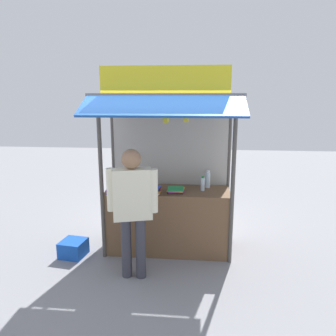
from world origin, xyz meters
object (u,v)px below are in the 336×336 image
magazine_stack_far_left (112,191)px  vendor_person (132,203)px  water_bottle_left (203,184)px  water_bottle_back_left (140,179)px  banana_bunch_inner_right (186,116)px  plastic_crate (73,248)px  magazine_stack_mid_left (176,190)px  water_bottle_mid_right (208,179)px  water_bottle_rear_center (132,178)px  magazine_stack_center (154,190)px  banana_bunch_inner_left (166,118)px

magazine_stack_far_left → vendor_person: 0.73m
water_bottle_left → magazine_stack_far_left: 1.38m
water_bottle_left → water_bottle_back_left: bearing=170.7°
water_bottle_left → vendor_person: vendor_person is taller
banana_bunch_inner_right → magazine_stack_far_left: bearing=170.9°
plastic_crate → water_bottle_left: bearing=11.0°
vendor_person → magazine_stack_mid_left: bearing=40.4°
magazine_stack_far_left → plastic_crate: size_ratio=0.68×
banana_bunch_inner_right → water_bottle_left: bearing=60.6°
water_bottle_mid_right → banana_bunch_inner_right: (-0.34, -0.63, 1.03)m
water_bottle_rear_center → plastic_crate: (-0.84, -0.55, -1.01)m
water_bottle_rear_center → banana_bunch_inner_right: size_ratio=1.15×
magazine_stack_center → water_bottle_rear_center: bearing=138.8°
water_bottle_left → water_bottle_back_left: (-1.00, 0.16, 0.01)m
water_bottle_back_left → magazine_stack_mid_left: 0.66m
magazine_stack_center → banana_bunch_inner_right: banana_bunch_inner_right is taller
water_bottle_rear_center → magazine_stack_far_left: size_ratio=1.18×
banana_bunch_inner_right → banana_bunch_inner_left: same height
magazine_stack_center → magazine_stack_mid_left: magazine_stack_center is taller
water_bottle_mid_right → plastic_crate: water_bottle_mid_right is taller
magazine_stack_mid_left → plastic_crate: 1.83m
banana_bunch_inner_left → magazine_stack_mid_left: bearing=70.9°
magazine_stack_mid_left → magazine_stack_far_left: bearing=-169.8°
magazine_stack_mid_left → water_bottle_back_left: bearing=155.2°
water_bottle_rear_center → magazine_stack_far_left: water_bottle_rear_center is taller
water_bottle_left → magazine_stack_center: bearing=-165.4°
magazine_stack_mid_left → plastic_crate: (-1.57, -0.27, -0.90)m
water_bottle_rear_center → vendor_person: bearing=-78.3°
magazine_stack_center → magazine_stack_far_left: magazine_stack_center is taller
water_bottle_rear_center → magazine_stack_center: water_bottle_rear_center is taller
magazine_stack_center → banana_bunch_inner_left: (0.20, -0.27, 1.10)m
magazine_stack_mid_left → magazine_stack_far_left: size_ratio=1.17×
vendor_person → water_bottle_left: bearing=27.8°
magazine_stack_far_left → plastic_crate: bearing=-170.7°
magazine_stack_center → banana_bunch_inner_right: size_ratio=1.16×
water_bottle_mid_right → water_bottle_rear_center: size_ratio=0.98×
water_bottle_left → magazine_stack_center: 0.76m
water_bottle_mid_right → plastic_crate: bearing=-164.8°
water_bottle_back_left → magazine_stack_far_left: 0.57m
magazine_stack_center → magazine_stack_mid_left: 0.33m
water_bottle_rear_center → plastic_crate: water_bottle_rear_center is taller
water_bottle_left → banana_bunch_inner_left: size_ratio=0.85×
water_bottle_left → vendor_person: size_ratio=0.13×
magazine_stack_mid_left → water_bottle_rear_center: bearing=159.2°
water_bottle_rear_center → water_bottle_back_left: bearing=-1.4°
vendor_person → magazine_stack_far_left: bearing=110.1°
magazine_stack_mid_left → banana_bunch_inner_right: (0.15, -0.34, 1.14)m
water_bottle_rear_center → magazine_stack_mid_left: water_bottle_rear_center is taller
water_bottle_left → plastic_crate: size_ratio=0.64×
water_bottle_back_left → vendor_person: bearing=-85.6°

